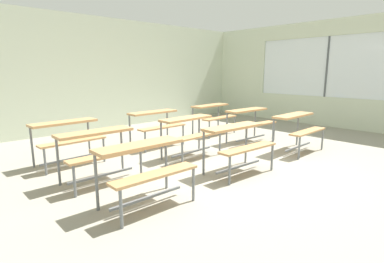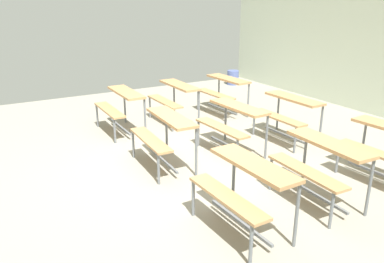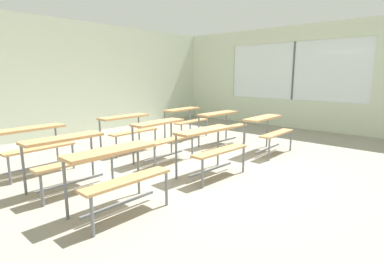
{
  "view_description": "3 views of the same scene",
  "coord_description": "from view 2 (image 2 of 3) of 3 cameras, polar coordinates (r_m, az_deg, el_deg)",
  "views": [
    {
      "loc": [
        -3.8,
        -3.3,
        1.6
      ],
      "look_at": [
        -0.13,
        0.67,
        0.49
      ],
      "focal_mm": 28.0,
      "sensor_mm": 36.0,
      "label": 1
    },
    {
      "loc": [
        4.52,
        -2.68,
        2.33
      ],
      "look_at": [
        -0.4,
        0.16,
        0.35
      ],
      "focal_mm": 36.48,
      "sensor_mm": 36.0,
      "label": 2
    },
    {
      "loc": [
        -3.8,
        -3.3,
        1.6
      ],
      "look_at": [
        0.49,
        0.53,
        0.5
      ],
      "focal_mm": 28.0,
      "sensor_mm": 36.0,
      "label": 3
    }
  ],
  "objects": [
    {
      "name": "desk_bench_r0c0",
      "position": [
        7.03,
        -10.41,
        4.32
      ],
      "size": [
        1.11,
        0.6,
        0.74
      ],
      "rotation": [
        0.0,
        0.0,
        -0.01
      ],
      "color": "tan",
      "rests_on": "ground"
    },
    {
      "name": "trash_bin",
      "position": [
        10.98,
        6.0,
        7.85
      ],
      "size": [
        0.32,
        0.32,
        0.39
      ],
      "primitive_type": "cylinder",
      "color": "#51609E",
      "rests_on": "ground"
    },
    {
      "name": "desk_bench_r0c1",
      "position": [
        5.49,
        -4.1,
        0.36
      ],
      "size": [
        1.13,
        0.65,
        0.74
      ],
      "rotation": [
        0.0,
        0.0,
        -0.05
      ],
      "color": "tan",
      "rests_on": "ground"
    },
    {
      "name": "desk_bench_r1c0",
      "position": [
        7.5,
        -2.59,
        5.53
      ],
      "size": [
        1.1,
        0.59,
        0.74
      ],
      "rotation": [
        0.0,
        0.0,
        -0.0
      ],
      "color": "tan",
      "rests_on": "ground"
    },
    {
      "name": "desk_bench_r1c1",
      "position": [
        6.02,
        5.98,
        2.01
      ],
      "size": [
        1.13,
        0.64,
        0.74
      ],
      "rotation": [
        0.0,
        0.0,
        0.05
      ],
      "color": "tan",
      "rests_on": "ground"
    },
    {
      "name": "desk_bench_r2c0",
      "position": [
        8.09,
        4.64,
        6.5
      ],
      "size": [
        1.12,
        0.64,
        0.74
      ],
      "rotation": [
        0.0,
        0.0,
        0.04
      ],
      "color": "tan",
      "rests_on": "ground"
    },
    {
      "name": "desk_bench_r2c1",
      "position": [
        6.69,
        13.9,
        3.3
      ],
      "size": [
        1.11,
        0.6,
        0.74
      ],
      "rotation": [
        0.0,
        0.0,
        0.01
      ],
      "color": "tan",
      "rests_on": "ground"
    },
    {
      "name": "desk_bench_r1c2",
      "position": [
        4.75,
        18.31,
        -3.68
      ],
      "size": [
        1.12,
        0.63,
        0.74
      ],
      "rotation": [
        0.0,
        0.0,
        -0.04
      ],
      "color": "tan",
      "rests_on": "ground"
    },
    {
      "name": "ground",
      "position": [
        5.76,
        0.63,
        -4.95
      ],
      "size": [
        10.0,
        9.0,
        0.05
      ],
      "primitive_type": "cube",
      "color": "gray"
    },
    {
      "name": "desk_bench_r0c2",
      "position": [
        4.0,
        7.66,
        -7.17
      ],
      "size": [
        1.11,
        0.61,
        0.74
      ],
      "rotation": [
        0.0,
        0.0,
        0.02
      ],
      "color": "tan",
      "rests_on": "ground"
    }
  ]
}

